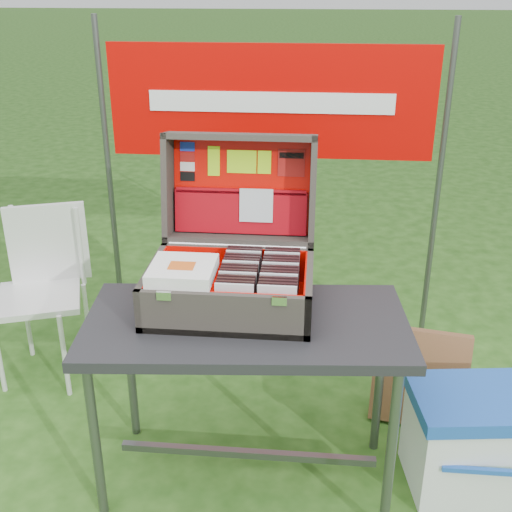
# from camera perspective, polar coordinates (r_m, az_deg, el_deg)

# --- Properties ---
(ground) EXTENTS (80.00, 80.00, 0.00)m
(ground) POSITION_cam_1_polar(r_m,az_deg,el_deg) (2.80, -0.69, -18.19)
(ground) COLOR #224912
(ground) RESTS_ON ground
(table) EXTENTS (1.21, 0.68, 0.73)m
(table) POSITION_cam_1_polar(r_m,az_deg,el_deg) (2.52, -0.82, -12.93)
(table) COLOR black
(table) RESTS_ON ground
(table_top) EXTENTS (1.21, 0.68, 0.04)m
(table_top) POSITION_cam_1_polar(r_m,az_deg,el_deg) (2.33, -0.87, -6.12)
(table_top) COLOR black
(table_top) RESTS_ON ground
(table_leg_fl) EXTENTS (0.04, 0.04, 0.69)m
(table_leg_fl) POSITION_cam_1_polar(r_m,az_deg,el_deg) (2.46, -14.12, -15.45)
(table_leg_fl) COLOR #59595B
(table_leg_fl) RESTS_ON ground
(table_leg_fr) EXTENTS (0.04, 0.04, 0.69)m
(table_leg_fr) POSITION_cam_1_polar(r_m,az_deg,el_deg) (2.36, 11.86, -17.12)
(table_leg_fr) COLOR #59595B
(table_leg_fr) RESTS_ON ground
(table_leg_bl) EXTENTS (0.04, 0.04, 0.69)m
(table_leg_bl) POSITION_cam_1_polar(r_m,az_deg,el_deg) (2.81, -11.10, -9.62)
(table_leg_bl) COLOR #59595B
(table_leg_bl) RESTS_ON ground
(table_leg_br) EXTENTS (0.04, 0.04, 0.69)m
(table_leg_br) POSITION_cam_1_polar(r_m,az_deg,el_deg) (2.72, 10.93, -10.78)
(table_leg_br) COLOR #59595B
(table_leg_br) RESTS_ON ground
(table_brace) EXTENTS (1.02, 0.03, 0.03)m
(table_brace) POSITION_cam_1_polar(r_m,az_deg,el_deg) (2.67, -0.79, -17.14)
(table_brace) COLOR #59595B
(table_brace) RESTS_ON ground
(suitcase) EXTENTS (0.60, 0.59, 0.57)m
(suitcase) POSITION_cam_1_polar(r_m,az_deg,el_deg) (2.33, -2.21, 2.26)
(suitcase) COLOR #4F473F
(suitcase) RESTS_ON table
(suitcase_base_bottom) EXTENTS (0.60, 0.43, 0.02)m
(suitcase_base_bottom) POSITION_cam_1_polar(r_m,az_deg,el_deg) (2.39, -2.29, -4.39)
(suitcase_base_bottom) COLOR #4F473F
(suitcase_base_bottom) RESTS_ON table_top
(suitcase_base_wall_front) EXTENTS (0.60, 0.02, 0.16)m
(suitcase_base_wall_front) POSITION_cam_1_polar(r_m,az_deg,el_deg) (2.18, -3.03, -5.29)
(suitcase_base_wall_front) COLOR #4F473F
(suitcase_base_wall_front) RESTS_ON table_top
(suitcase_base_wall_back) EXTENTS (0.60, 0.02, 0.16)m
(suitcase_base_wall_back) POSITION_cam_1_polar(r_m,az_deg,el_deg) (2.54, -1.71, -0.87)
(suitcase_base_wall_back) COLOR #4F473F
(suitcase_base_wall_back) RESTS_ON table_top
(suitcase_base_wall_left) EXTENTS (0.02, 0.43, 0.16)m
(suitcase_base_wall_left) POSITION_cam_1_polar(r_m,az_deg,el_deg) (2.42, -9.16, -2.58)
(suitcase_base_wall_left) COLOR #4F473F
(suitcase_base_wall_left) RESTS_ON table_top
(suitcase_base_wall_right) EXTENTS (0.02, 0.43, 0.16)m
(suitcase_base_wall_right) POSITION_cam_1_polar(r_m,az_deg,el_deg) (2.34, 4.73, -3.21)
(suitcase_base_wall_right) COLOR #4F473F
(suitcase_base_wall_right) RESTS_ON table_top
(suitcase_liner_floor) EXTENTS (0.56, 0.38, 0.01)m
(suitcase_liner_floor) POSITION_cam_1_polar(r_m,az_deg,el_deg) (2.39, -2.30, -4.07)
(suitcase_liner_floor) COLOR #EA0F00
(suitcase_liner_floor) RESTS_ON suitcase_base_bottom
(suitcase_latch_left) EXTENTS (0.05, 0.01, 0.03)m
(suitcase_latch_left) POSITION_cam_1_polar(r_m,az_deg,el_deg) (2.18, -8.19, -3.52)
(suitcase_latch_left) COLOR silver
(suitcase_latch_left) RESTS_ON suitcase_base_wall_front
(suitcase_latch_right) EXTENTS (0.05, 0.01, 0.03)m
(suitcase_latch_right) POSITION_cam_1_polar(r_m,az_deg,el_deg) (2.12, 2.09, -4.01)
(suitcase_latch_right) COLOR silver
(suitcase_latch_right) RESTS_ON suitcase_base_wall_front
(suitcase_hinge) EXTENTS (0.54, 0.02, 0.02)m
(suitcase_hinge) POSITION_cam_1_polar(r_m,az_deg,el_deg) (2.52, -1.70, 0.91)
(suitcase_hinge) COLOR silver
(suitcase_hinge) RESTS_ON suitcase_base_wall_back
(suitcase_lid_back) EXTENTS (0.60, 0.10, 0.43)m
(suitcase_lid_back) POSITION_cam_1_polar(r_m,az_deg,el_deg) (2.63, -1.25, 6.21)
(suitcase_lid_back) COLOR #4F473F
(suitcase_lid_back) RESTS_ON suitcase_base_wall_back
(suitcase_lid_rim_far) EXTENTS (0.60, 0.16, 0.05)m
(suitcase_lid_rim_far) POSITION_cam_1_polar(r_m,az_deg,el_deg) (2.55, -1.38, 10.56)
(suitcase_lid_rim_far) COLOR #4F473F
(suitcase_lid_rim_far) RESTS_ON suitcase_lid_back
(suitcase_lid_rim_near) EXTENTS (0.60, 0.16, 0.05)m
(suitcase_lid_rim_near) POSITION_cam_1_polar(r_m,az_deg,el_deg) (2.60, -1.48, 1.55)
(suitcase_lid_rim_near) COLOR #4F473F
(suitcase_lid_rim_near) RESTS_ON suitcase_lid_back
(suitcase_lid_rim_left) EXTENTS (0.02, 0.23, 0.45)m
(suitcase_lid_rim_left) POSITION_cam_1_polar(r_m,az_deg,el_deg) (2.61, -7.80, 6.14)
(suitcase_lid_rim_left) COLOR #4F473F
(suitcase_lid_rim_left) RESTS_ON suitcase_lid_back
(suitcase_lid_rim_right) EXTENTS (0.02, 0.23, 0.45)m
(suitcase_lid_rim_right) POSITION_cam_1_polar(r_m,az_deg,el_deg) (2.55, 5.09, 5.80)
(suitcase_lid_rim_right) COLOR #4F473F
(suitcase_lid_rim_right) RESTS_ON suitcase_lid_back
(suitcase_lid_liner) EXTENTS (0.55, 0.07, 0.37)m
(suitcase_lid_liner) POSITION_cam_1_polar(r_m,az_deg,el_deg) (2.62, -1.29, 6.17)
(suitcase_lid_liner) COLOR #EA0F00
(suitcase_lid_liner) RESTS_ON suitcase_lid_back
(suitcase_liner_wall_front) EXTENTS (0.56, 0.01, 0.14)m
(suitcase_liner_wall_front) POSITION_cam_1_polar(r_m,az_deg,el_deg) (2.19, -2.98, -4.83)
(suitcase_liner_wall_front) COLOR #EA0F00
(suitcase_liner_wall_front) RESTS_ON suitcase_base_bottom
(suitcase_liner_wall_back) EXTENTS (0.56, 0.01, 0.14)m
(suitcase_liner_wall_back) POSITION_cam_1_polar(r_m,az_deg,el_deg) (2.53, -1.76, -0.76)
(suitcase_liner_wall_back) COLOR #EA0F00
(suitcase_liner_wall_back) RESTS_ON suitcase_base_bottom
(suitcase_liner_wall_left) EXTENTS (0.01, 0.38, 0.14)m
(suitcase_liner_wall_left) POSITION_cam_1_polar(r_m,az_deg,el_deg) (2.41, -8.83, -2.35)
(suitcase_liner_wall_left) COLOR #EA0F00
(suitcase_liner_wall_left) RESTS_ON suitcase_base_bottom
(suitcase_liner_wall_right) EXTENTS (0.01, 0.38, 0.14)m
(suitcase_liner_wall_right) POSITION_cam_1_polar(r_m,az_deg,el_deg) (2.34, 4.38, -2.93)
(suitcase_liner_wall_right) COLOR #EA0F00
(suitcase_liner_wall_right) RESTS_ON suitcase_base_bottom
(suitcase_lid_pocket) EXTENTS (0.54, 0.06, 0.18)m
(suitcase_lid_pocket) POSITION_cam_1_polar(r_m,az_deg,el_deg) (2.61, -1.37, 3.92)
(suitcase_lid_pocket) COLOR #A00710
(suitcase_lid_pocket) RESTS_ON suitcase_lid_liner
(suitcase_pocket_edge) EXTENTS (0.53, 0.02, 0.02)m
(suitcase_pocket_edge) POSITION_cam_1_polar(r_m,az_deg,el_deg) (2.60, -1.36, 5.78)
(suitcase_pocket_edge) COLOR #A00710
(suitcase_pocket_edge) RESTS_ON suitcase_lid_pocket
(suitcase_pocket_cd) EXTENTS (0.13, 0.03, 0.13)m
(suitcase_pocket_cd) POSITION_cam_1_polar(r_m,az_deg,el_deg) (2.58, 0.02, 4.52)
(suitcase_pocket_cd) COLOR silver
(suitcase_pocket_cd) RESTS_ON suitcase_lid_pocket
(lid_sticker_cc_a) EXTENTS (0.06, 0.01, 0.04)m
(lid_sticker_cc_a) POSITION_cam_1_polar(r_m,az_deg,el_deg) (2.63, -6.12, 9.64)
(lid_sticker_cc_a) COLOR #1933B2
(lid_sticker_cc_a) RESTS_ON suitcase_lid_liner
(lid_sticker_cc_b) EXTENTS (0.06, 0.01, 0.04)m
(lid_sticker_cc_b) POSITION_cam_1_polar(r_m,az_deg,el_deg) (2.63, -6.12, 8.78)
(lid_sticker_cc_b) COLOR #A41412
(lid_sticker_cc_b) RESTS_ON suitcase_lid_liner
(lid_sticker_cc_c) EXTENTS (0.06, 0.01, 0.04)m
(lid_sticker_cc_c) POSITION_cam_1_polar(r_m,az_deg,el_deg) (2.64, -6.11, 7.91)
(lid_sticker_cc_c) COLOR white
(lid_sticker_cc_c) RESTS_ON suitcase_lid_liner
(lid_sticker_cc_d) EXTENTS (0.06, 0.01, 0.04)m
(lid_sticker_cc_d) POSITION_cam_1_polar(r_m,az_deg,el_deg) (2.64, -6.10, 7.05)
(lid_sticker_cc_d) COLOR black
(lid_sticker_cc_d) RESTS_ON suitcase_lid_liner
(lid_card_neon_tall) EXTENTS (0.05, 0.02, 0.12)m
(lid_card_neon_tall) POSITION_cam_1_polar(r_m,az_deg,el_deg) (2.62, -3.77, 8.42)
(lid_card_neon_tall) COLOR #ADE914
(lid_card_neon_tall) RESTS_ON suitcase_lid_liner
(lid_card_neon_main) EXTENTS (0.12, 0.02, 0.09)m
(lid_card_neon_main) POSITION_cam_1_polar(r_m,az_deg,el_deg) (2.60, -1.28, 8.37)
(lid_card_neon_main) COLOR #ADE914
(lid_card_neon_main) RESTS_ON suitcase_lid_liner
(lid_card_neon_small) EXTENTS (0.05, 0.02, 0.09)m
(lid_card_neon_small) POSITION_cam_1_polar(r_m,az_deg,el_deg) (2.59, 0.75, 8.33)
(lid_card_neon_small) COLOR #ADE914
(lid_card_neon_small) RESTS_ON suitcase_lid_liner
(lid_sticker_band) EXTENTS (0.11, 0.02, 0.11)m
(lid_sticker_band) POSITION_cam_1_polar(r_m,az_deg,el_deg) (2.59, 3.16, 8.25)
(lid_sticker_band) COLOR #A41412
(lid_sticker_band) RESTS_ON suitcase_lid_liner
(lid_sticker_band_bar) EXTENTS (0.10, 0.01, 0.02)m
(lid_sticker_band_bar) POSITION_cam_1_polar(r_m,az_deg,el_deg) (2.58, 3.18, 8.92)
(lid_sticker_band_bar) COLOR black
(lid_sticker_band_bar) RESTS_ON suitcase_lid_liner
(cd_left_0) EXTENTS (0.13, 0.01, 0.15)m
(cd_left_0) POSITION_cam_1_polar(r_m,az_deg,el_deg) (2.20, -1.93, -4.30)
(cd_left_0) COLOR silver
(cd_left_0) RESTS_ON suitcase_liner_floor
(cd_left_1) EXTENTS (0.13, 0.01, 0.15)m
(cd_left_1) POSITION_cam_1_polar(r_m,az_deg,el_deg) (2.22, -1.85, -4.01)
(cd_left_1) COLOR black
(cd_left_1) RESTS_ON suitcase_liner_floor
(cd_left_2) EXTENTS (0.13, 0.01, 0.15)m
(cd_left_2) POSITION_cam_1_polar(r_m,az_deg,el_deg) (2.24, -1.78, -3.73)
(cd_left_2) COLOR black
(cd_left_2) RESTS_ON suitcase_liner_floor
(cd_left_3) EXTENTS (0.13, 0.01, 0.15)m
(cd_left_3) POSITION_cam_1_polar(r_m,az_deg,el_deg) (2.26, -1.70, -3.46)
(cd_left_3) COLOR black
(cd_left_3) RESTS_ON suitcase_liner_floor
(cd_left_4) EXTENTS (0.13, 0.01, 0.15)m
(cd_left_4) POSITION_cam_1_polar(r_m,az_deg,el_deg) (2.28, -1.63, -3.19)
(cd_left_4) COLOR silver
(cd_left_4) RESTS_ON suitcase_liner_floor
(cd_left_5) EXTENTS (0.13, 0.01, 0.15)m
(cd_left_5) POSITION_cam_1_polar(r_m,az_deg,el_deg) (2.30, -1.56, -2.92)
(cd_left_5) COLOR black
(cd_left_5) RESTS_ON suitcase_liner_floor
(cd_left_6) EXTENTS (0.13, 0.01, 0.15)m
(cd_left_6) POSITION_cam_1_polar(r_m,az_deg,el_deg) (2.33, -1.49, -2.66)
(cd_left_6) COLOR black
(cd_left_6) RESTS_ON suitcase_liner_floor
(cd_left_7) EXTENTS (0.13, 0.01, 0.15)m
(cd_left_7) POSITION_cam_1_polar(r_m,az_deg,el_deg) (2.35, -1.42, -2.41)
(cd_left_7) COLOR black
(cd_left_7) RESTS_ON suitcase_liner_floor
(cd_left_8) EXTENTS (0.13, 0.01, 0.15)m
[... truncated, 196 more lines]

